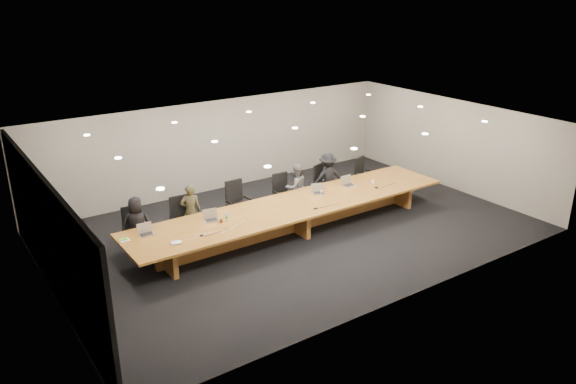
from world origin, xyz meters
The scene contains 28 objects.
ground centered at (0.00, 0.00, 0.00)m, with size 12.00×12.00×0.00m, color black.
back_wall centered at (0.00, 4.00, 1.40)m, with size 12.00×0.02×2.80m, color #BAB5A9.
left_wall_panel centered at (-5.94, 0.00, 1.37)m, with size 0.08×7.84×2.74m, color black.
conference_table centered at (0.00, 0.00, 0.52)m, with size 9.00×1.80×0.75m.
chair_far_left centered at (-3.80, 1.32, 0.54)m, with size 0.55×0.55×1.08m, color black, non-canonical shape.
chair_left centered at (-2.60, 1.18, 0.57)m, with size 0.58×0.58×1.13m, color black, non-canonical shape.
chair_mid_left centered at (-0.94, 1.26, 0.60)m, with size 0.61×0.61×1.20m, color black, non-canonical shape.
chair_mid_right centered at (0.52, 1.24, 0.56)m, with size 0.57×0.57×1.12m, color black, non-canonical shape.
chair_right centered at (1.99, 1.30, 0.56)m, with size 0.57×0.57×1.12m, color black, non-canonical shape.
chair_far_right centered at (3.48, 1.17, 0.55)m, with size 0.56×0.56×1.11m, color black, non-canonical shape.
person_a centered at (-3.77, 1.17, 0.70)m, with size 0.68×0.44×1.39m, color black.
person_b centered at (-2.36, 1.20, 0.71)m, with size 0.52×0.34×1.41m, color #38341E.
person_c centered at (0.88, 1.19, 0.69)m, with size 0.67×0.52×1.38m, color slate.
person_d centered at (2.04, 1.21, 0.74)m, with size 0.95×0.55×1.47m, color black.
laptop_a centered at (-3.83, 0.38, 0.88)m, with size 0.34×0.25×0.27m, color #C5B196, non-canonical shape.
laptop_b centered at (-2.25, 0.27, 0.89)m, with size 0.35×0.25×0.27m, color #B6A68B, non-canonical shape.
laptop_d centered at (0.99, 0.29, 0.88)m, with size 0.33×0.24×0.26m, color #B8AC8C, non-canonical shape.
laptop_e centered at (2.08, 0.29, 0.89)m, with size 0.36×0.26×0.28m, color #C4B995, non-canonical shape.
water_bottle centered at (-1.96, 0.04, 0.86)m, with size 0.07×0.07×0.21m, color silver.
amber_mug centered at (-2.11, 0.04, 0.80)m, with size 0.07×0.07×0.09m, color brown.
paper_cup_near centered at (1.07, 0.24, 0.79)m, with size 0.07×0.07×0.09m, color silver.
paper_cup_far centered at (2.74, 0.04, 0.80)m, with size 0.08×0.08×0.10m, color white.
notepad centered at (-4.35, 0.38, 0.76)m, with size 0.21×0.17×0.01m, color white.
lime_gadget centered at (-4.36, 0.40, 0.78)m, with size 0.16×0.09×0.02m, color #5BC935.
av_box centered at (-3.47, -0.41, 0.77)m, with size 0.22×0.17×0.03m, color #B9BABF.
mic_left centered at (-2.82, -0.36, 0.76)m, with size 0.11×0.11×0.03m, color black.
mic_center centered at (0.27, -0.53, 0.76)m, with size 0.11×0.11×0.03m, color black.
mic_right centered at (2.60, -0.27, 0.77)m, with size 0.13×0.13×0.03m, color black.
Camera 1 is at (-7.73, -10.95, 6.13)m, focal length 35.00 mm.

